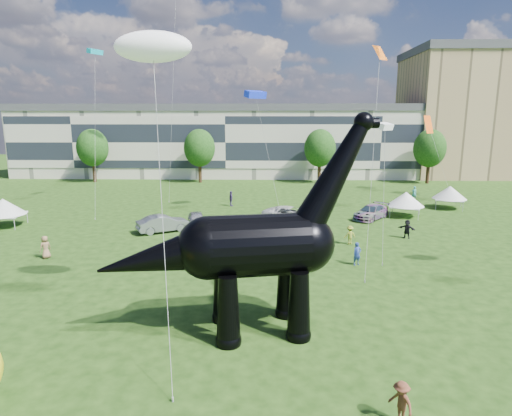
{
  "coord_description": "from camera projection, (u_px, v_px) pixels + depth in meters",
  "views": [
    {
      "loc": [
        -0.78,
        -18.38,
        10.5
      ],
      "look_at": [
        -1.45,
        8.0,
        5.0
      ],
      "focal_mm": 30.0,
      "sensor_mm": 36.0,
      "label": 1
    }
  ],
  "objects": [
    {
      "name": "ground",
      "position": [
        282.0,
        347.0,
        20.11
      ],
      "size": [
        220.0,
        220.0,
        0.0
      ],
      "primitive_type": "plane",
      "color": "#16330C",
      "rests_on": "ground"
    },
    {
      "name": "terrace_row",
      "position": [
        228.0,
        144.0,
        79.76
      ],
      "size": [
        78.0,
        11.0,
        12.0
      ],
      "primitive_type": "cube",
      "color": "beige",
      "rests_on": "ground"
    },
    {
      "name": "apartment_block",
      "position": [
        483.0,
        116.0,
        80.5
      ],
      "size": [
        28.0,
        18.0,
        22.0
      ],
      "primitive_type": "cube",
      "color": "tan",
      "rests_on": "ground"
    },
    {
      "name": "tree_far_left",
      "position": [
        92.0,
        145.0,
        71.44
      ],
      "size": [
        5.2,
        5.2,
        9.44
      ],
      "color": "#382314",
      "rests_on": "ground"
    },
    {
      "name": "tree_mid_left",
      "position": [
        199.0,
        145.0,
        70.99
      ],
      "size": [
        5.2,
        5.2,
        9.44
      ],
      "color": "#382314",
      "rests_on": "ground"
    },
    {
      "name": "tree_mid_right",
      "position": [
        320.0,
        145.0,
        70.5
      ],
      "size": [
        5.2,
        5.2,
        9.44
      ],
      "color": "#382314",
      "rests_on": "ground"
    },
    {
      "name": "tree_far_right",
      "position": [
        430.0,
        145.0,
        70.06
      ],
      "size": [
        5.2,
        5.2,
        9.44
      ],
      "color": "#382314",
      "rests_on": "ground"
    },
    {
      "name": "dinosaur_sculpture",
      "position": [
        247.0,
        250.0,
        20.85
      ],
      "size": [
        13.83,
        4.9,
        11.27
      ],
      "rotation": [
        0.0,
        0.0,
        0.19
      ],
      "color": "black",
      "rests_on": "ground"
    },
    {
      "name": "car_silver",
      "position": [
        196.0,
        219.0,
        42.71
      ],
      "size": [
        2.54,
        4.39,
        1.41
      ],
      "primitive_type": "imported",
      "rotation": [
        0.0,
        0.0,
        0.22
      ],
      "color": "#AAAAAF",
      "rests_on": "ground"
    },
    {
      "name": "car_grey",
      "position": [
        163.0,
        223.0,
        40.46
      ],
      "size": [
        5.13,
        3.92,
        1.62
      ],
      "primitive_type": "imported",
      "rotation": [
        0.0,
        0.0,
        2.09
      ],
      "color": "gray",
      "rests_on": "ground"
    },
    {
      "name": "car_white",
      "position": [
        290.0,
        214.0,
        44.35
      ],
      "size": [
        6.32,
        4.82,
        1.59
      ],
      "primitive_type": "imported",
      "rotation": [
        0.0,
        0.0,
        1.14
      ],
      "color": "silver",
      "rests_on": "ground"
    },
    {
      "name": "car_dark",
      "position": [
        371.0,
        212.0,
        45.68
      ],
      "size": [
        4.95,
        5.38,
        1.51
      ],
      "primitive_type": "imported",
      "rotation": [
        0.0,
        0.0,
        -0.69
      ],
      "color": "#595960",
      "rests_on": "ground"
    },
    {
      "name": "gazebo_near",
      "position": [
        406.0,
        199.0,
        46.7
      ],
      "size": [
        5.07,
        5.07,
        2.73
      ],
      "rotation": [
        0.0,
        0.0,
        -0.37
      ],
      "color": "white",
      "rests_on": "ground"
    },
    {
      "name": "gazebo_far",
      "position": [
        450.0,
        193.0,
        50.9
      ],
      "size": [
        4.99,
        4.99,
        2.71
      ],
      "rotation": [
        0.0,
        0.0,
        -0.35
      ],
      "color": "silver",
      "rests_on": "ground"
    },
    {
      "name": "gazebo_left",
      "position": [
        3.0,
        207.0,
        42.12
      ],
      "size": [
        4.59,
        4.59,
        2.84
      ],
      "rotation": [
        0.0,
        0.0,
        0.14
      ],
      "color": "silver",
      "rests_on": "ground"
    },
    {
      "name": "visitors",
      "position": [
        259.0,
        232.0,
        37.05
      ],
      "size": [
        45.66,
        43.54,
        1.86
      ],
      "color": "gray",
      "rests_on": "ground"
    }
  ]
}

